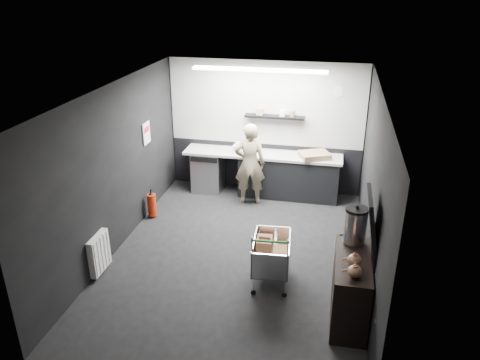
# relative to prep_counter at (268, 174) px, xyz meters

# --- Properties ---
(floor) EXTENTS (5.50, 5.50, 0.00)m
(floor) POSITION_rel_prep_counter_xyz_m (-0.14, -2.42, -0.46)
(floor) COLOR black
(floor) RESTS_ON ground
(ceiling) EXTENTS (5.50, 5.50, 0.00)m
(ceiling) POSITION_rel_prep_counter_xyz_m (-0.14, -2.42, 2.24)
(ceiling) COLOR white
(ceiling) RESTS_ON wall_back
(wall_back) EXTENTS (5.50, 0.00, 5.50)m
(wall_back) POSITION_rel_prep_counter_xyz_m (-0.14, 0.33, 0.89)
(wall_back) COLOR black
(wall_back) RESTS_ON floor
(wall_front) EXTENTS (5.50, 0.00, 5.50)m
(wall_front) POSITION_rel_prep_counter_xyz_m (-0.14, -5.17, 0.89)
(wall_front) COLOR black
(wall_front) RESTS_ON floor
(wall_left) EXTENTS (0.00, 5.50, 5.50)m
(wall_left) POSITION_rel_prep_counter_xyz_m (-2.14, -2.42, 0.89)
(wall_left) COLOR black
(wall_left) RESTS_ON floor
(wall_right) EXTENTS (0.00, 5.50, 5.50)m
(wall_right) POSITION_rel_prep_counter_xyz_m (1.86, -2.42, 0.89)
(wall_right) COLOR black
(wall_right) RESTS_ON floor
(kitchen_wall_panel) EXTENTS (3.95, 0.02, 1.70)m
(kitchen_wall_panel) POSITION_rel_prep_counter_xyz_m (-0.14, 0.31, 1.39)
(kitchen_wall_panel) COLOR #B7B8B3
(kitchen_wall_panel) RESTS_ON wall_back
(dado_panel) EXTENTS (3.95, 0.02, 1.00)m
(dado_panel) POSITION_rel_prep_counter_xyz_m (-0.14, 0.31, 0.04)
(dado_panel) COLOR black
(dado_panel) RESTS_ON wall_back
(floating_shelf) EXTENTS (1.20, 0.22, 0.04)m
(floating_shelf) POSITION_rel_prep_counter_xyz_m (0.06, 0.20, 1.16)
(floating_shelf) COLOR black
(floating_shelf) RESTS_ON wall_back
(wall_clock) EXTENTS (0.20, 0.03, 0.20)m
(wall_clock) POSITION_rel_prep_counter_xyz_m (1.26, 0.30, 1.69)
(wall_clock) COLOR white
(wall_clock) RESTS_ON wall_back
(poster) EXTENTS (0.02, 0.30, 0.40)m
(poster) POSITION_rel_prep_counter_xyz_m (-2.12, -1.12, 1.09)
(poster) COLOR white
(poster) RESTS_ON wall_left
(poster_red_band) EXTENTS (0.02, 0.22, 0.10)m
(poster_red_band) POSITION_rel_prep_counter_xyz_m (-2.11, -1.12, 1.16)
(poster_red_band) COLOR red
(poster_red_band) RESTS_ON poster
(radiator) EXTENTS (0.10, 0.50, 0.60)m
(radiator) POSITION_rel_prep_counter_xyz_m (-2.08, -3.32, -0.11)
(radiator) COLOR white
(radiator) RESTS_ON wall_left
(ceiling_strip) EXTENTS (2.40, 0.20, 0.04)m
(ceiling_strip) POSITION_rel_prep_counter_xyz_m (-0.14, -0.57, 2.21)
(ceiling_strip) COLOR white
(ceiling_strip) RESTS_ON ceiling
(prep_counter) EXTENTS (3.20, 0.61, 0.90)m
(prep_counter) POSITION_rel_prep_counter_xyz_m (0.00, 0.00, 0.00)
(prep_counter) COLOR black
(prep_counter) RESTS_ON floor
(person) EXTENTS (0.66, 0.49, 1.65)m
(person) POSITION_rel_prep_counter_xyz_m (-0.31, -0.45, 0.37)
(person) COLOR #BAB293
(person) RESTS_ON floor
(shopping_cart) EXTENTS (0.58, 0.91, 0.96)m
(shopping_cart) POSITION_rel_prep_counter_xyz_m (0.49, -2.99, 0.00)
(shopping_cart) COLOR silver
(shopping_cart) RESTS_ON floor
(sideboard) EXTENTS (0.51, 1.20, 1.80)m
(sideboard) POSITION_rel_prep_counter_xyz_m (1.63, -3.53, 0.11)
(sideboard) COLOR black
(sideboard) RESTS_ON floor
(fire_extinguisher) EXTENTS (0.16, 0.16, 0.54)m
(fire_extinguisher) POSITION_rel_prep_counter_xyz_m (-1.99, -1.44, -0.19)
(fire_extinguisher) COLOR red
(fire_extinguisher) RESTS_ON floor
(cardboard_box) EXTENTS (0.69, 0.62, 0.11)m
(cardboard_box) POSITION_rel_prep_counter_xyz_m (0.91, -0.05, 0.50)
(cardboard_box) COLOR #977550
(cardboard_box) RESTS_ON prep_counter
(pink_tub) EXTENTS (0.19, 0.19, 0.19)m
(pink_tub) POSITION_rel_prep_counter_xyz_m (-0.60, 0.00, 0.54)
(pink_tub) COLOR beige
(pink_tub) RESTS_ON prep_counter
(white_container) EXTENTS (0.19, 0.15, 0.16)m
(white_container) POSITION_rel_prep_counter_xyz_m (-0.63, -0.05, 0.52)
(white_container) COLOR white
(white_container) RESTS_ON prep_counter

